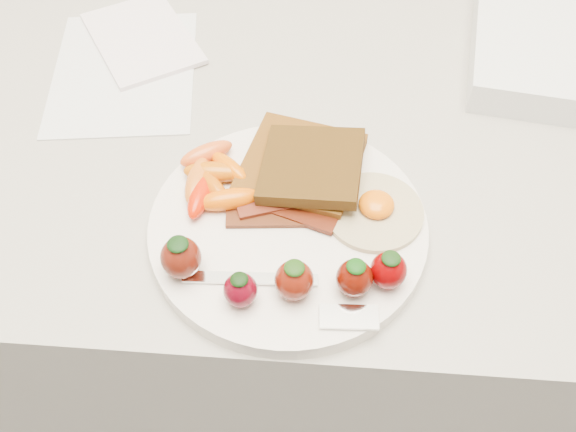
{
  "coord_description": "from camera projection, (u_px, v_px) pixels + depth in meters",
  "views": [
    {
      "loc": [
        0.01,
        1.17,
        1.41
      ],
      "look_at": [
        -0.02,
        1.54,
        0.93
      ],
      "focal_mm": 40.0,
      "sensor_mm": 36.0,
      "label": 1
    }
  ],
  "objects": [
    {
      "name": "baby_carrots",
      "position": [
        213.0,
        179.0,
        0.64
      ],
      "size": [
        0.09,
        0.11,
        0.02
      ],
      "color": "#C45804",
      "rests_on": "plate"
    },
    {
      "name": "plate",
      "position": [
        288.0,
        228.0,
        0.63
      ],
      "size": [
        0.27,
        0.27,
        0.02
      ],
      "primitive_type": "cylinder",
      "color": "white",
      "rests_on": "counter"
    },
    {
      "name": "bacon_strips",
      "position": [
        283.0,
        209.0,
        0.62
      ],
      "size": [
        0.11,
        0.06,
        0.01
      ],
      "color": "#3D1404",
      "rests_on": "plate"
    },
    {
      "name": "toast_upper",
      "position": [
        312.0,
        166.0,
        0.63
      ],
      "size": [
        0.11,
        0.11,
        0.02
      ],
      "primitive_type": "cube",
      "rotation": [
        0.0,
        -0.1,
        -0.08
      ],
      "color": "black",
      "rests_on": "toast_lower"
    },
    {
      "name": "toast_lower",
      "position": [
        301.0,
        165.0,
        0.65
      ],
      "size": [
        0.14,
        0.14,
        0.01
      ],
      "primitive_type": "cube",
      "rotation": [
        0.0,
        0.0,
        -0.23
      ],
      "color": "#3D1C08",
      "rests_on": "plate"
    },
    {
      "name": "fried_egg",
      "position": [
        374.0,
        210.0,
        0.62
      ],
      "size": [
        0.13,
        0.13,
        0.02
      ],
      "color": "beige",
      "rests_on": "plate"
    },
    {
      "name": "counter",
      "position": [
        305.0,
        312.0,
        1.09
      ],
      "size": [
        2.0,
        0.6,
        0.9
      ],
      "primitive_type": "cube",
      "color": "gray",
      "rests_on": "ground"
    },
    {
      "name": "notepad",
      "position": [
        142.0,
        38.0,
        0.81
      ],
      "size": [
        0.18,
        0.2,
        0.01
      ],
      "primitive_type": "cube",
      "rotation": [
        0.0,
        0.0,
        0.56
      ],
      "color": "silver",
      "rests_on": "paper_sheet"
    },
    {
      "name": "fork",
      "position": [
        294.0,
        295.0,
        0.57
      ],
      "size": [
        0.18,
        0.05,
        0.0
      ],
      "color": "silver",
      "rests_on": "plate"
    },
    {
      "name": "paper_sheet",
      "position": [
        124.0,
        71.0,
        0.78
      ],
      "size": [
        0.2,
        0.25,
        0.0
      ],
      "primitive_type": "cube",
      "rotation": [
        0.0,
        0.0,
        0.13
      ],
      "color": "silver",
      "rests_on": "counter"
    },
    {
      "name": "strawberries",
      "position": [
        285.0,
        273.0,
        0.56
      ],
      "size": [
        0.22,
        0.06,
        0.05
      ],
      "color": "#4E1208",
      "rests_on": "plate"
    }
  ]
}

